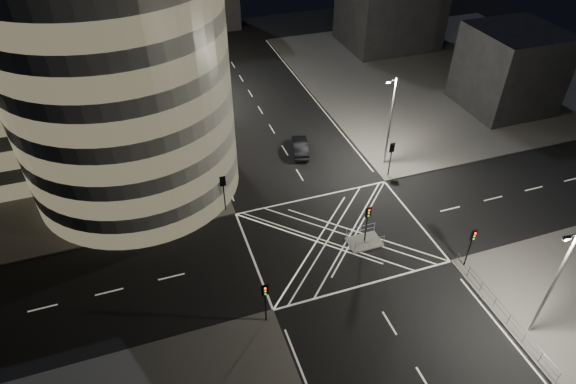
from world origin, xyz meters
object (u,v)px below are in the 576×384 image
object	(u,v)px
traffic_signal_nr	(472,241)
street_lamp_left_near	(203,136)
traffic_signal_island	(367,218)
street_lamp_right_near	(553,282)
traffic_signal_fl	(223,187)
sedan	(300,147)
street_lamp_right_far	(390,120)
traffic_signal_nl	(265,296)
street_lamp_left_far	(175,64)
central_island	(364,242)
traffic_signal_fr	(391,153)

from	to	relation	value
traffic_signal_nr	street_lamp_left_near	distance (m)	26.32
traffic_signal_island	street_lamp_right_near	size ratio (longest dim) A/B	0.40
traffic_signal_fl	sedan	world-z (taller)	traffic_signal_fl
street_lamp_right_far	traffic_signal_island	bearing A→B (deg)	-125.30
traffic_signal_nl	street_lamp_left_far	distance (m)	36.90
street_lamp_left_far	street_lamp_right_far	xyz separation A→B (m)	(18.87, -21.00, 0.00)
traffic_signal_nl	street_lamp_left_far	xyz separation A→B (m)	(-0.64, 36.80, 2.63)
street_lamp_left_near	street_lamp_right_far	size ratio (longest dim) A/B	1.00
street_lamp_left_near	street_lamp_right_near	world-z (taller)	same
street_lamp_left_far	traffic_signal_fl	bearing A→B (deg)	-88.43
traffic_signal_nl	street_lamp_right_far	distance (m)	24.27
street_lamp_left_far	central_island	bearing A→B (deg)	-70.05
traffic_signal_island	street_lamp_left_far	size ratio (longest dim) A/B	0.40
traffic_signal_fl	street_lamp_left_near	bearing A→B (deg)	96.97
central_island	sedan	world-z (taller)	sedan
traffic_signal_nr	sedan	size ratio (longest dim) A/B	0.85
central_island	traffic_signal_island	xyz separation A→B (m)	(0.00, 0.00, 2.84)
traffic_signal_nr	traffic_signal_island	xyz separation A→B (m)	(-6.80, 5.30, 0.00)
central_island	traffic_signal_fl	size ratio (longest dim) A/B	0.75
traffic_signal_nr	traffic_signal_island	size ratio (longest dim) A/B	1.00
street_lamp_right_near	traffic_signal_fr	bearing A→B (deg)	91.75
street_lamp_right_near	traffic_signal_nl	bearing A→B (deg)	158.45
traffic_signal_island	street_lamp_right_far	distance (m)	13.13
street_lamp_left_near	street_lamp_right_far	xyz separation A→B (m)	(18.87, -3.00, 0.00)
traffic_signal_fl	street_lamp_right_far	size ratio (longest dim) A/B	0.40
traffic_signal_fr	street_lamp_right_far	size ratio (longest dim) A/B	0.40
street_lamp_left_near	street_lamp_left_far	size ratio (longest dim) A/B	1.00
traffic_signal_fl	sedan	xyz separation A→B (m)	(10.30, 7.28, -2.14)
traffic_signal_island	street_lamp_right_near	bearing A→B (deg)	-59.25
traffic_signal_island	street_lamp_right_far	size ratio (longest dim) A/B	0.40
street_lamp_left_far	traffic_signal_island	bearing A→B (deg)	-70.05
traffic_signal_island	sedan	xyz separation A→B (m)	(-0.50, 15.58, -2.14)
central_island	traffic_signal_nr	world-z (taller)	traffic_signal_nr
sedan	street_lamp_right_far	bearing A→B (deg)	162.87
traffic_signal_fr	traffic_signal_fl	bearing A→B (deg)	180.00
traffic_signal_fr	traffic_signal_nr	size ratio (longest dim) A/B	1.00
traffic_signal_nl	traffic_signal_island	xyz separation A→B (m)	(10.80, 5.30, 0.00)
traffic_signal_nl	sedan	bearing A→B (deg)	63.74
street_lamp_left_far	street_lamp_right_near	distance (m)	47.88
traffic_signal_nr	traffic_signal_nl	bearing A→B (deg)	180.00
traffic_signal_nr	traffic_signal_fl	bearing A→B (deg)	142.31
central_island	street_lamp_left_near	world-z (taller)	street_lamp_left_near
traffic_signal_nl	sedan	xyz separation A→B (m)	(10.30, 20.88, -2.14)
traffic_signal_nr	street_lamp_right_near	xyz separation A→B (m)	(0.64, -7.20, 2.63)
traffic_signal_fl	street_lamp_right_far	world-z (taller)	street_lamp_right_far
traffic_signal_island	sedan	distance (m)	15.73
traffic_signal_fl	traffic_signal_nr	size ratio (longest dim) A/B	1.00
traffic_signal_fr	traffic_signal_island	xyz separation A→B (m)	(-6.80, -8.30, 0.00)
traffic_signal_fr	street_lamp_right_far	bearing A→B (deg)	73.89
traffic_signal_island	street_lamp_left_near	distance (m)	17.89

